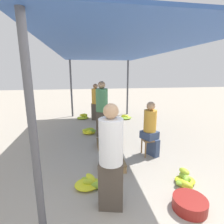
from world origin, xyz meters
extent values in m
cylinder|color=#4C4C51|center=(-1.30, 0.30, 1.27)|extent=(0.08, 0.08, 2.53)
cylinder|color=#4C4C51|center=(-1.30, 6.66, 1.27)|extent=(0.08, 0.08, 2.53)
cylinder|color=#4C4C51|center=(1.30, 6.66, 1.27)|extent=(0.08, 0.08, 2.53)
cube|color=#33569E|center=(0.00, 3.48, 2.55)|extent=(3.00, 6.76, 0.04)
cube|color=#4C4238|center=(-0.45, 0.84, 0.37)|extent=(0.39, 0.27, 0.75)
cylinder|color=white|center=(-0.45, 0.84, 1.07)|extent=(0.41, 0.41, 0.65)
sphere|color=tan|center=(-0.45, 0.84, 1.50)|extent=(0.21, 0.21, 0.21)
cube|color=brown|center=(0.74, 2.38, 0.42)|extent=(0.34, 0.34, 0.04)
cylinder|color=brown|center=(0.61, 2.25, 0.20)|extent=(0.04, 0.04, 0.40)
cylinder|color=brown|center=(0.88, 2.25, 0.20)|extent=(0.04, 0.04, 0.40)
cylinder|color=brown|center=(0.61, 2.52, 0.20)|extent=(0.04, 0.04, 0.40)
cylinder|color=brown|center=(0.88, 2.52, 0.20)|extent=(0.04, 0.04, 0.40)
cube|color=#384766|center=(0.84, 2.34, 0.22)|extent=(0.26, 0.34, 0.44)
cube|color=#384766|center=(0.74, 2.38, 0.53)|extent=(0.45, 0.45, 0.18)
cylinder|color=gold|center=(0.74, 2.38, 0.88)|extent=(0.40, 0.40, 0.52)
sphere|color=tan|center=(0.74, 2.38, 1.24)|extent=(0.20, 0.20, 0.20)
cylinder|color=maroon|center=(0.70, 0.60, 0.09)|extent=(0.50, 0.50, 0.18)
ellipsoid|color=yellow|center=(-0.73, 1.42, 0.16)|extent=(0.23, 0.29, 0.10)
ellipsoid|color=#A4C62F|center=(-0.78, 1.50, 0.06)|extent=(0.29, 0.24, 0.11)
ellipsoid|color=#8FBE32|center=(-0.64, 1.31, 0.07)|extent=(0.27, 0.22, 0.14)
ellipsoid|color=#BDD02A|center=(-0.72, 1.35, 0.12)|extent=(0.32, 0.12, 0.11)
ellipsoid|color=yellow|center=(-0.80, 1.39, 0.05)|extent=(0.44, 0.39, 0.10)
ellipsoid|color=#9EC330|center=(-0.52, 4.18, 0.09)|extent=(0.16, 0.30, 0.13)
ellipsoid|color=#B5CD2C|center=(-0.65, 4.15, 0.15)|extent=(0.36, 0.21, 0.13)
ellipsoid|color=#74B337|center=(-0.53, 4.13, 0.09)|extent=(0.29, 0.23, 0.12)
ellipsoid|color=#7CB636|center=(-0.58, 4.13, 0.10)|extent=(0.21, 0.30, 0.13)
ellipsoid|color=yellow|center=(-0.64, 4.06, 0.10)|extent=(0.26, 0.26, 0.10)
ellipsoid|color=#BACF2B|center=(-0.74, 4.27, 0.08)|extent=(0.31, 0.25, 0.12)
ellipsoid|color=yellow|center=(-0.65, 4.18, 0.05)|extent=(0.43, 0.38, 0.10)
ellipsoid|color=#AFCA2D|center=(-0.78, 6.24, 0.15)|extent=(0.25, 0.30, 0.13)
ellipsoid|color=#AFCA2D|center=(-0.83, 6.12, 0.09)|extent=(0.14, 0.30, 0.09)
ellipsoid|color=#98C131|center=(-0.76, 6.12, 0.09)|extent=(0.22, 0.15, 0.14)
ellipsoid|color=#C3D229|center=(-0.72, 6.11, 0.16)|extent=(0.26, 0.26, 0.14)
ellipsoid|color=yellow|center=(-0.84, 6.11, 0.18)|extent=(0.33, 0.25, 0.10)
ellipsoid|color=#B0CB2D|center=(-0.84, 6.12, 0.05)|extent=(0.51, 0.45, 0.10)
ellipsoid|color=#AFCA2D|center=(1.09, 5.98, 0.07)|extent=(0.26, 0.30, 0.13)
ellipsoid|color=#96C031|center=(1.14, 5.87, 0.05)|extent=(0.35, 0.28, 0.09)
ellipsoid|color=#76B437|center=(1.04, 5.80, 0.06)|extent=(0.22, 0.24, 0.12)
ellipsoid|color=#B1CB2C|center=(1.09, 5.78, 0.06)|extent=(0.26, 0.13, 0.12)
ellipsoid|color=#B4CC2C|center=(0.99, 5.86, 0.09)|extent=(0.23, 0.24, 0.14)
ellipsoid|color=#BFD12A|center=(1.10, 5.75, 0.06)|extent=(0.13, 0.27, 0.13)
ellipsoid|color=yellow|center=(0.96, 5.84, 0.11)|extent=(0.30, 0.25, 0.15)
ellipsoid|color=#92BF32|center=(0.98, 5.80, 0.05)|extent=(0.52, 0.46, 0.10)
ellipsoid|color=#87BA34|center=(0.98, 1.15, 0.12)|extent=(0.23, 0.23, 0.12)
ellipsoid|color=#C1D12A|center=(0.90, 1.07, 0.07)|extent=(0.29, 0.32, 0.14)
ellipsoid|color=#ABC92E|center=(1.01, 1.28, 0.19)|extent=(0.19, 0.24, 0.10)
ellipsoid|color=#8DBD33|center=(0.99, 1.20, 0.13)|extent=(0.19, 0.28, 0.11)
ellipsoid|color=#8ABC33|center=(0.88, 1.11, 0.08)|extent=(0.25, 0.15, 0.09)
ellipsoid|color=yellow|center=(0.99, 1.20, 0.05)|extent=(0.37, 0.32, 0.10)
cube|color=brown|center=(-0.22, 3.06, 0.08)|extent=(0.50, 0.50, 0.15)
cube|color=brown|center=(-0.22, 3.06, 0.16)|extent=(0.52, 0.52, 0.02)
cube|color=#9E7A4C|center=(-0.24, 1.92, 0.07)|extent=(0.50, 0.50, 0.15)
cube|color=brown|center=(-0.24, 1.92, 0.16)|extent=(0.52, 0.52, 0.02)
cube|color=#4C4238|center=(-0.28, 5.86, 0.36)|extent=(0.39, 0.31, 0.72)
cylinder|color=gold|center=(-0.28, 5.86, 1.03)|extent=(0.43, 0.43, 0.62)
sphere|color=#9E704C|center=(-0.28, 5.86, 1.44)|extent=(0.20, 0.20, 0.20)
cube|color=#4C4238|center=(-0.23, 3.92, 0.40)|extent=(0.40, 0.24, 0.81)
cylinder|color=#4C8C59|center=(-0.23, 3.92, 1.16)|extent=(0.40, 0.40, 0.70)
sphere|color=tan|center=(-0.23, 3.92, 1.63)|extent=(0.23, 0.23, 0.23)
camera|label=1|loc=(-0.82, -1.40, 2.01)|focal=28.00mm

